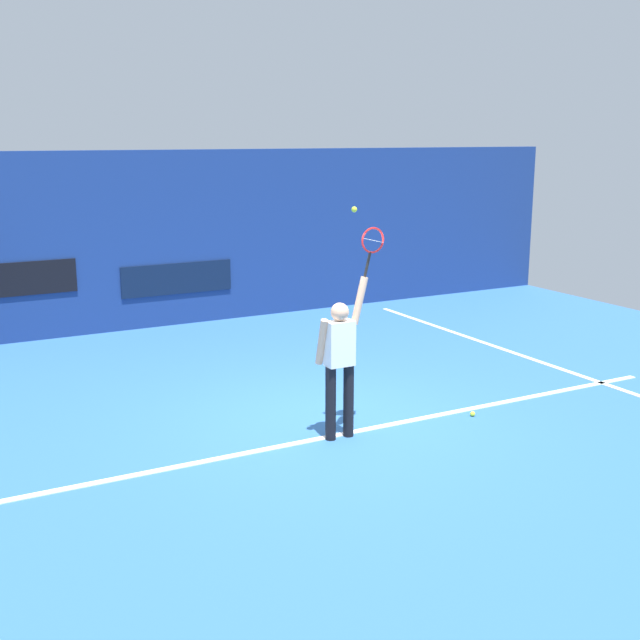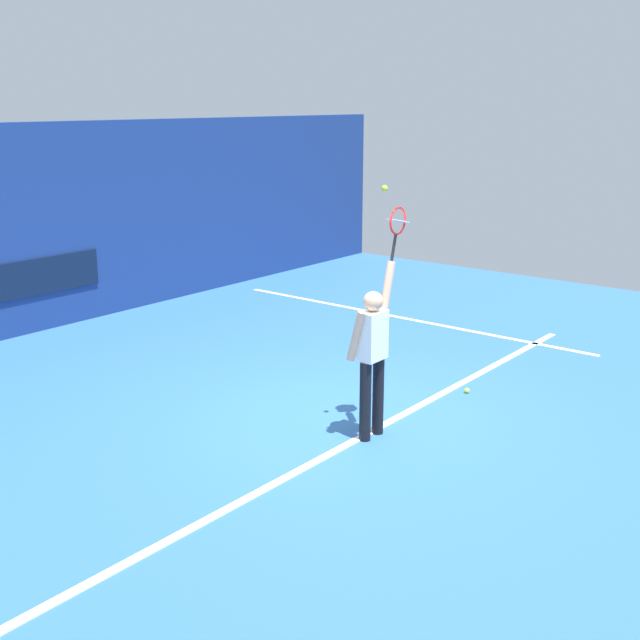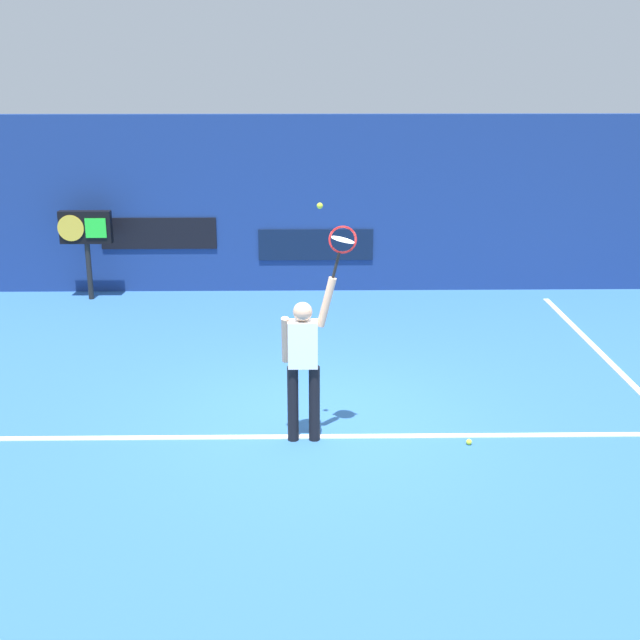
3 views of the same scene
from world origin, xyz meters
The scene contains 10 objects.
ground_plane centered at (0.00, 0.00, 0.00)m, with size 18.00×18.00×0.00m, color #2D609E.
back_wall centered at (0.00, 6.31, 1.68)m, with size 18.00×0.20×3.36m, color navy.
sponsor_banner_center centered at (0.00, 6.19, 0.91)m, with size 2.20×0.03×0.60m, color #0C1933.
sponsor_banner_portside centered at (-3.00, 6.19, 1.15)m, with size 2.20×0.03×0.60m, color black.
court_baseline centered at (0.00, -0.48, 0.01)m, with size 10.00×0.10×0.01m, color white.
court_sideline centered at (4.33, 2.00, 0.01)m, with size 0.10×7.00×0.01m, color white.
tennis_player centered at (-0.22, -0.55, 1.01)m, with size 0.63×0.31×1.98m.
tennis_racket centered at (0.21, -0.55, 2.37)m, with size 0.38×0.27×0.63m.
tennis_ball centered at (-0.03, -0.54, 2.78)m, with size 0.07×0.07×0.07m, color #CCE033.
spare_ball centered at (1.71, -0.72, 0.03)m, with size 0.07×0.07×0.07m, color #CCE033.
Camera 1 is at (-4.84, -8.64, 3.62)m, focal length 45.24 mm.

